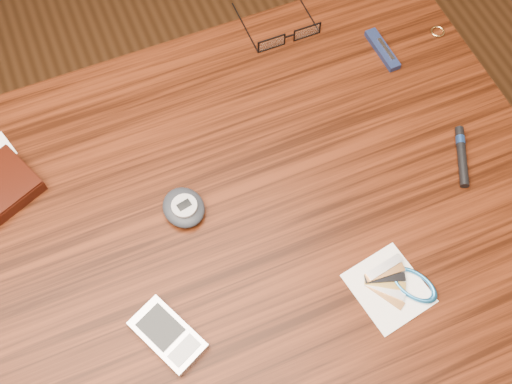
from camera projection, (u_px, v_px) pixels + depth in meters
ground at (234, 352)px, 1.58m from camera, size 3.80×3.80×0.00m
desk at (222, 255)px, 1.00m from camera, size 1.00×0.70×0.75m
eyeglasses at (288, 35)px, 1.06m from camera, size 0.11×0.12×0.03m
gold_ring at (438, 32)px, 1.07m from camera, size 0.03×0.03×0.00m
pda_phone at (168, 335)px, 0.83m from camera, size 0.09×0.11×0.02m
pedometer at (184, 207)px, 0.91m from camera, size 0.07×0.08×0.03m
notepad_keys at (400, 285)px, 0.87m from camera, size 0.12×0.11×0.01m
pocket_knife at (382, 50)px, 1.05m from camera, size 0.02×0.09×0.01m
black_blue_pen at (462, 154)px, 0.96m from camera, size 0.06×0.10×0.01m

